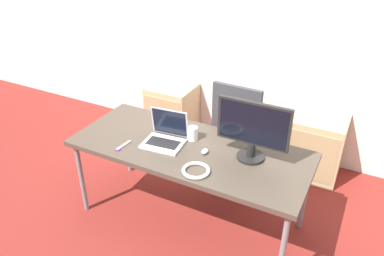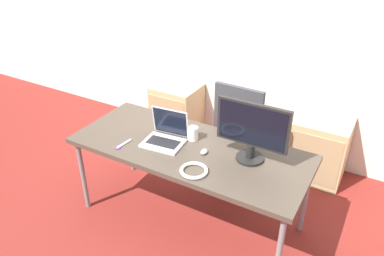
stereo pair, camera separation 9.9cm
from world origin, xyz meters
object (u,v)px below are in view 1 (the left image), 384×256
at_px(cable_coil, 196,170).
at_px(office_chair, 241,144).
at_px(monitor, 253,129).
at_px(mouse, 205,151).
at_px(cabinet_right, 316,146).
at_px(coffee_cup_brown, 171,123).
at_px(coffee_cup_white, 192,133).
at_px(laptop_center, 165,136).
at_px(cabinet_left, 172,112).

bearing_deg(cable_coil, office_chair, 91.30).
distance_m(monitor, mouse, 0.41).
relative_size(cabinet_right, coffee_cup_brown, 5.53).
relative_size(monitor, cable_coil, 2.65).
bearing_deg(coffee_cup_white, laptop_center, -140.88).
bearing_deg(cable_coil, monitor, 50.85).
bearing_deg(monitor, cabinet_right, 73.06).
distance_m(cabinet_right, monitor, 1.29).
bearing_deg(cabinet_right, laptop_center, -130.44).
height_order(cabinet_left, cabinet_right, same).
distance_m(cabinet_left, cable_coil, 1.79).
distance_m(cabinet_left, mouse, 1.58).
distance_m(cabinet_right, mouse, 1.40).
distance_m(coffee_cup_white, cable_coil, 0.44).
bearing_deg(laptop_center, coffee_cup_brown, 108.74).
distance_m(monitor, coffee_cup_white, 0.54).
xyz_separation_m(office_chair, coffee_cup_white, (-0.20, -0.62, 0.39)).
bearing_deg(office_chair, coffee_cup_brown, -127.51).
relative_size(cabinet_right, coffee_cup_white, 5.69).
bearing_deg(cable_coil, coffee_cup_white, 120.65).
bearing_deg(mouse, cabinet_right, 60.86).
bearing_deg(coffee_cup_brown, cabinet_right, 42.52).
bearing_deg(cable_coil, cabinet_right, 66.85).
height_order(office_chair, mouse, office_chair).
bearing_deg(cabinet_right, coffee_cup_white, -128.73).
relative_size(office_chair, coffee_cup_white, 9.54).
bearing_deg(cabinet_right, cabinet_left, 180.00).
height_order(monitor, mouse, monitor).
bearing_deg(cabinet_right, cable_coil, -113.15).
height_order(mouse, cable_coil, mouse).
bearing_deg(cabinet_left, mouse, -50.25).
bearing_deg(cabinet_left, office_chair, -22.11).
relative_size(laptop_center, monitor, 0.63).
height_order(cabinet_left, mouse, mouse).
height_order(cabinet_left, coffee_cup_brown, coffee_cup_brown).
height_order(office_chair, coffee_cup_white, office_chair).
distance_m(laptop_center, monitor, 0.70).
height_order(office_chair, laptop_center, office_chair).
xyz_separation_m(office_chair, cabinet_left, (-1.00, 0.40, -0.07)).
bearing_deg(monitor, laptop_center, -171.63).
distance_m(laptop_center, mouse, 0.34).
xyz_separation_m(cabinet_right, laptop_center, (-0.99, -1.17, 0.46)).
bearing_deg(laptop_center, cabinet_left, 118.29).
bearing_deg(coffee_cup_white, cabinet_left, 127.69).
bearing_deg(coffee_cup_brown, cabinet_left, 120.03).
xyz_separation_m(mouse, coffee_cup_brown, (-0.41, 0.20, 0.04)).
bearing_deg(mouse, coffee_cup_white, 141.87).
relative_size(mouse, coffee_cup_brown, 0.62).
bearing_deg(office_chair, cabinet_left, 157.89).
bearing_deg(mouse, cable_coil, -78.52).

